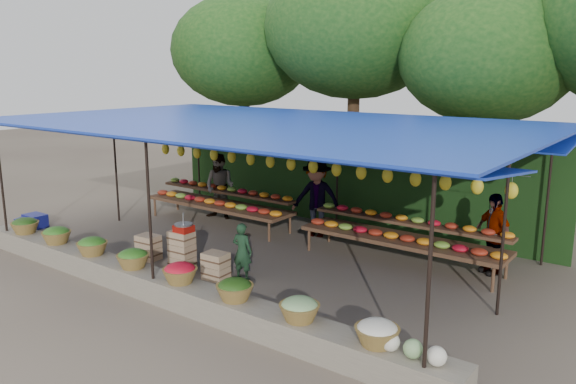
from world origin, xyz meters
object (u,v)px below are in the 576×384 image
Objects in this scene: blue_crate_front at (28,224)px; crate_counter at (181,254)px; weighing_scale at (184,227)px; blue_crate_back at (35,221)px; vendor_seated at (242,251)px.

crate_counter is at bearing -16.80° from blue_crate_front.
weighing_scale is 0.68× the size of blue_crate_back.
weighing_scale is at bearing 0.00° from crate_counter.
blue_crate_back is (-5.12, -0.10, -0.15)m from crate_counter.
vendor_seated is 2.18× the size of blue_crate_front.
weighing_scale is 5.21m from blue_crate_front.
vendor_seated reaches higher than crate_counter.
crate_counter is 0.56m from weighing_scale.
blue_crate_front is at bearing -3.85° from vendor_seated.
blue_crate_back reaches higher than blue_crate_front.
weighing_scale is at bearing -16.88° from blue_crate_front.
crate_counter reaches higher than blue_crate_back.
vendor_seated is at bearing 3.57° from blue_crate_back.
crate_counter is at bearing 180.00° from weighing_scale.
blue_crate_front is at bearing -176.31° from weighing_scale.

